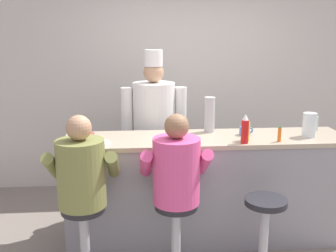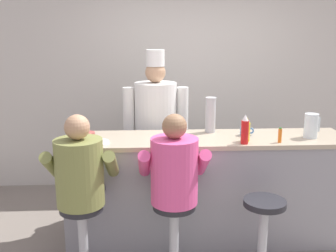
# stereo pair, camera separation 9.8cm
# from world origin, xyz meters

# --- Properties ---
(wall_back) EXTENTS (10.00, 0.06, 2.70)m
(wall_back) POSITION_xyz_m (0.00, 1.83, 1.35)
(wall_back) COLOR beige
(wall_back) RESTS_ON ground_plane
(diner_counter) EXTENTS (2.65, 0.62, 1.03)m
(diner_counter) POSITION_xyz_m (0.00, 0.31, 0.52)
(diner_counter) COLOR gray
(diner_counter) RESTS_ON ground_plane
(ketchup_bottle_red) EXTENTS (0.07, 0.07, 0.26)m
(ketchup_bottle_red) POSITION_xyz_m (0.29, 0.08, 1.15)
(ketchup_bottle_red) COLOR red
(ketchup_bottle_red) RESTS_ON diner_counter
(mustard_bottle_yellow) EXTENTS (0.06, 0.06, 0.22)m
(mustard_bottle_yellow) POSITION_xyz_m (0.33, 0.16, 1.13)
(mustard_bottle_yellow) COLOR yellow
(mustard_bottle_yellow) RESTS_ON diner_counter
(hot_sauce_bottle_orange) EXTENTS (0.03, 0.03, 0.13)m
(hot_sauce_bottle_orange) POSITION_xyz_m (0.62, 0.10, 1.10)
(hot_sauce_bottle_orange) COLOR orange
(hot_sauce_bottle_orange) RESTS_ON diner_counter
(water_pitcher_clear) EXTENTS (0.15, 0.13, 0.23)m
(water_pitcher_clear) POSITION_xyz_m (0.96, 0.25, 1.14)
(water_pitcher_clear) COLOR silver
(water_pitcher_clear) RESTS_ON diner_counter
(breakfast_plate) EXTENTS (0.27, 0.27, 0.05)m
(breakfast_plate) POSITION_xyz_m (-1.03, 0.15, 1.05)
(breakfast_plate) COLOR white
(breakfast_plate) RESTS_ON diner_counter
(cereal_bowl) EXTENTS (0.14, 0.14, 0.05)m
(cereal_bowl) POSITION_xyz_m (-1.11, 0.37, 1.06)
(cereal_bowl) COLOR #B24C47
(cereal_bowl) RESTS_ON diner_counter
(coffee_mug_blue) EXTENTS (0.13, 0.09, 0.08)m
(coffee_mug_blue) POSITION_xyz_m (0.37, 0.36, 1.07)
(coffee_mug_blue) COLOR #4C7AB2
(coffee_mug_blue) RESTS_ON diner_counter
(cup_stack_steel) EXTENTS (0.11, 0.11, 0.34)m
(cup_stack_steel) POSITION_xyz_m (0.06, 0.51, 1.20)
(cup_stack_steel) COLOR #B7BABF
(cup_stack_steel) RESTS_ON diner_counter
(napkin_dispenser_chrome) EXTENTS (0.10, 0.06, 0.14)m
(napkin_dispenser_chrome) POSITION_xyz_m (-0.33, 0.19, 1.10)
(napkin_dispenser_chrome) COLOR silver
(napkin_dispenser_chrome) RESTS_ON diner_counter
(diner_seated_olive) EXTENTS (0.57, 0.56, 1.38)m
(diner_seated_olive) POSITION_xyz_m (-1.09, -0.26, 0.87)
(diner_seated_olive) COLOR #B2B5BA
(diner_seated_olive) RESTS_ON ground_plane
(diner_seated_pink) EXTENTS (0.57, 0.56, 1.38)m
(diner_seated_pink) POSITION_xyz_m (-0.35, -0.26, 0.87)
(diner_seated_pink) COLOR #B2B5BA
(diner_seated_pink) RESTS_ON ground_plane
(empty_stool_round) EXTENTS (0.35, 0.35, 0.66)m
(empty_stool_round) POSITION_xyz_m (0.39, -0.29, 0.44)
(empty_stool_round) COLOR #B2B5BA
(empty_stool_round) RESTS_ON ground_plane
(cook_in_whites_near) EXTENTS (0.71, 0.45, 1.81)m
(cook_in_whites_near) POSITION_xyz_m (-0.46, 0.97, 0.99)
(cook_in_whites_near) COLOR #232328
(cook_in_whites_near) RESTS_ON ground_plane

